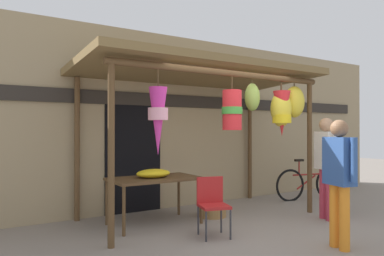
{
  "coord_description": "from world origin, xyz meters",
  "views": [
    {
      "loc": [
        -3.65,
        -4.24,
        1.53
      ],
      "look_at": [
        -0.38,
        0.95,
        1.57
      ],
      "focal_mm": 34.11,
      "sensor_mm": 36.0,
      "label": 1
    }
  ],
  "objects_px": {
    "folding_chair": "(212,201)",
    "parked_bicycle": "(310,183)",
    "wicker_basket_by_table": "(212,211)",
    "customer_foreground": "(339,172)",
    "flower_heap_on_table": "(154,173)",
    "display_table": "(154,182)",
    "vendor_in_orange": "(326,159)"
  },
  "relations": [
    {
      "from": "wicker_basket_by_table",
      "to": "vendor_in_orange",
      "type": "relative_size",
      "value": 0.28
    },
    {
      "from": "flower_heap_on_table",
      "to": "customer_foreground",
      "type": "relative_size",
      "value": 0.34
    },
    {
      "from": "wicker_basket_by_table",
      "to": "vendor_in_orange",
      "type": "distance_m",
      "value": 2.16
    },
    {
      "from": "folding_chair",
      "to": "parked_bicycle",
      "type": "height_order",
      "value": "parked_bicycle"
    },
    {
      "from": "parked_bicycle",
      "to": "customer_foreground",
      "type": "height_order",
      "value": "customer_foreground"
    },
    {
      "from": "display_table",
      "to": "parked_bicycle",
      "type": "height_order",
      "value": "parked_bicycle"
    },
    {
      "from": "wicker_basket_by_table",
      "to": "customer_foreground",
      "type": "height_order",
      "value": "customer_foreground"
    },
    {
      "from": "display_table",
      "to": "vendor_in_orange",
      "type": "relative_size",
      "value": 0.83
    },
    {
      "from": "wicker_basket_by_table",
      "to": "customer_foreground",
      "type": "distance_m",
      "value": 2.49
    },
    {
      "from": "display_table",
      "to": "parked_bicycle",
      "type": "relative_size",
      "value": 0.84
    },
    {
      "from": "display_table",
      "to": "vendor_in_orange",
      "type": "distance_m",
      "value": 2.95
    },
    {
      "from": "display_table",
      "to": "vendor_in_orange",
      "type": "bearing_deg",
      "value": -26.09
    },
    {
      "from": "customer_foreground",
      "to": "folding_chair",
      "type": "bearing_deg",
      "value": 127.83
    },
    {
      "from": "flower_heap_on_table",
      "to": "vendor_in_orange",
      "type": "xyz_separation_m",
      "value": [
        2.64,
        -1.28,
        0.21
      ]
    },
    {
      "from": "flower_heap_on_table",
      "to": "vendor_in_orange",
      "type": "bearing_deg",
      "value": -25.77
    },
    {
      "from": "flower_heap_on_table",
      "to": "folding_chair",
      "type": "relative_size",
      "value": 0.68
    },
    {
      "from": "flower_heap_on_table",
      "to": "wicker_basket_by_table",
      "type": "xyz_separation_m",
      "value": [
        1.11,
        -0.06,
        -0.72
      ]
    },
    {
      "from": "vendor_in_orange",
      "to": "customer_foreground",
      "type": "xyz_separation_m",
      "value": [
        -1.16,
        -1.09,
        -0.05
      ]
    },
    {
      "from": "parked_bicycle",
      "to": "vendor_in_orange",
      "type": "relative_size",
      "value": 0.99
    },
    {
      "from": "display_table",
      "to": "wicker_basket_by_table",
      "type": "bearing_deg",
      "value": -3.98
    },
    {
      "from": "flower_heap_on_table",
      "to": "parked_bicycle",
      "type": "xyz_separation_m",
      "value": [
        3.87,
        0.11,
        -0.48
      ]
    },
    {
      "from": "parked_bicycle",
      "to": "wicker_basket_by_table",
      "type": "bearing_deg",
      "value": -176.48
    },
    {
      "from": "display_table",
      "to": "customer_foreground",
      "type": "xyz_separation_m",
      "value": [
        1.48,
        -2.38,
        0.29
      ]
    },
    {
      "from": "folding_chair",
      "to": "vendor_in_orange",
      "type": "distance_m",
      "value": 2.29
    },
    {
      "from": "display_table",
      "to": "flower_heap_on_table",
      "type": "relative_size",
      "value": 2.52
    },
    {
      "from": "parked_bicycle",
      "to": "customer_foreground",
      "type": "bearing_deg",
      "value": -134.03
    },
    {
      "from": "vendor_in_orange",
      "to": "display_table",
      "type": "bearing_deg",
      "value": 153.91
    },
    {
      "from": "vendor_in_orange",
      "to": "wicker_basket_by_table",
      "type": "bearing_deg",
      "value": 141.65
    },
    {
      "from": "folding_chair",
      "to": "customer_foreground",
      "type": "bearing_deg",
      "value": -52.17
    },
    {
      "from": "folding_chair",
      "to": "customer_foreground",
      "type": "height_order",
      "value": "customer_foreground"
    },
    {
      "from": "customer_foreground",
      "to": "display_table",
      "type": "bearing_deg",
      "value": 121.83
    },
    {
      "from": "folding_chair",
      "to": "wicker_basket_by_table",
      "type": "distance_m",
      "value": 1.23
    }
  ]
}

